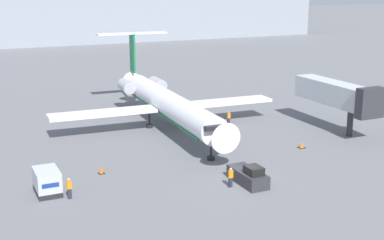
# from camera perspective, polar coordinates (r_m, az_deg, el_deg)

# --- Properties ---
(ground_plane) EXTENTS (600.00, 600.00, 0.00)m
(ground_plane) POSITION_cam_1_polar(r_m,az_deg,el_deg) (47.60, 5.90, -6.90)
(ground_plane) COLOR slate
(terminal_building) EXTENTS (180.00, 16.80, 14.66)m
(terminal_building) POSITION_cam_1_polar(r_m,az_deg,el_deg) (159.90, -16.87, 10.34)
(terminal_building) COLOR #8C939E
(terminal_building) RESTS_ON ground
(airplane_main) EXTENTS (28.20, 32.14, 10.34)m
(airplane_main) POSITION_cam_1_polar(r_m,az_deg,el_deg) (64.72, -2.75, 1.93)
(airplane_main) COLOR white
(airplane_main) RESTS_ON ground
(pushback_tug) EXTENTS (1.85, 4.54, 1.89)m
(pushback_tug) POSITION_cam_1_polar(r_m,az_deg,el_deg) (47.68, 6.00, -5.95)
(pushback_tug) COLOR #2D2D33
(pushback_tug) RESTS_ON ground
(luggage_cart) EXTENTS (1.96, 3.23, 2.07)m
(luggage_cart) POSITION_cam_1_polar(r_m,az_deg,el_deg) (46.84, -15.20, -6.36)
(luggage_cart) COLOR #232326
(luggage_cart) RESTS_ON ground
(worker_near_tug) EXTENTS (0.40, 0.25, 1.77)m
(worker_near_tug) POSITION_cam_1_polar(r_m,az_deg,el_deg) (46.66, 4.14, -6.08)
(worker_near_tug) COLOR #232838
(worker_near_tug) RESTS_ON ground
(worker_by_wing) EXTENTS (0.40, 0.24, 1.65)m
(worker_by_wing) POSITION_cam_1_polar(r_m,az_deg,el_deg) (66.89, 3.93, 0.24)
(worker_by_wing) COLOR #232838
(worker_by_wing) RESTS_ON ground
(worker_on_apron) EXTENTS (0.40, 0.25, 1.79)m
(worker_on_apron) POSITION_cam_1_polar(r_m,az_deg,el_deg) (45.29, -12.96, -7.07)
(worker_on_apron) COLOR #232838
(worker_on_apron) RESTS_ON ground
(traffic_cone_left) EXTENTS (0.56, 0.56, 0.82)m
(traffic_cone_left) POSITION_cam_1_polar(r_m,az_deg,el_deg) (50.62, -9.65, -5.23)
(traffic_cone_left) COLOR black
(traffic_cone_left) RESTS_ON ground
(traffic_cone_right) EXTENTS (0.73, 0.73, 0.64)m
(traffic_cone_right) POSITION_cam_1_polar(r_m,az_deg,el_deg) (58.69, 11.61, -2.64)
(traffic_cone_right) COLOR black
(traffic_cone_right) RESTS_ON ground
(jet_bridge) EXTENTS (3.20, 12.67, 6.19)m
(jet_bridge) POSITION_cam_1_polar(r_m,az_deg,el_deg) (65.40, 15.25, 2.66)
(jet_bridge) COLOR #2D2D33
(jet_bridge) RESTS_ON ground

